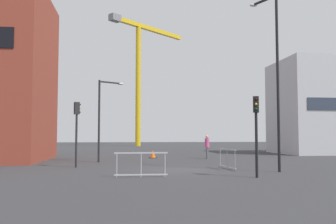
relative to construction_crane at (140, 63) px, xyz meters
The scene contains 11 objects.
ground 46.69m from the construction_crane, 89.75° to the right, with size 160.00×160.00×0.00m, color #333335.
office_block 35.62m from the construction_crane, 57.91° to the right, with size 11.16×7.65×9.25m.
construction_crane is the anchor object (origin of this frame).
streetlamp_tall 47.27m from the construction_crane, 84.05° to the right, with size 0.97×1.65×9.06m.
streetlamp_short 40.02m from the construction_crane, 96.30° to the right, with size 1.71×1.04×5.61m.
traffic_light_far 44.37m from the construction_crane, 97.36° to the right, with size 0.39×0.33×3.72m.
traffic_light_island 50.08m from the construction_crane, 86.58° to the right, with size 0.31×0.39×3.51m.
pedestrian_walking 38.20m from the construction_crane, 84.09° to the right, with size 0.34×0.34×1.84m.
safety_barrier_front 46.63m from the construction_crane, 86.44° to the right, with size 0.25×2.50×1.08m.
safety_barrier_rear 49.70m from the construction_crane, 92.45° to the right, with size 2.34×0.09×1.08m.
traffic_cone_on_verge 36.91m from the construction_crane, 90.72° to the right, with size 0.62×0.62×0.63m.
Camera 1 is at (-3.03, -19.60, 1.82)m, focal length 39.62 mm.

